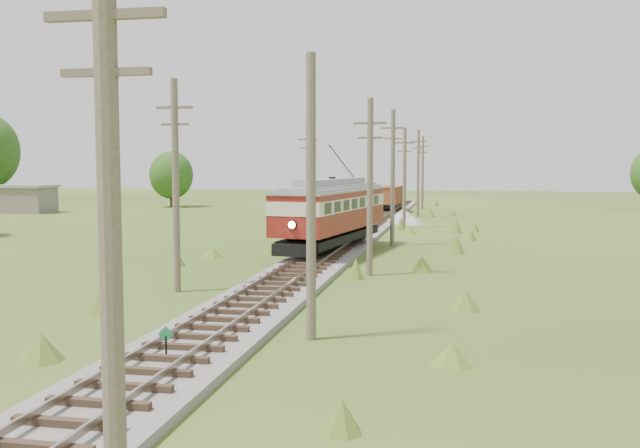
% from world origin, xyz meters
% --- Properties ---
extents(ground, '(260.00, 260.00, 0.00)m').
position_xyz_m(ground, '(0.00, 0.00, 0.00)').
color(ground, '#2C4715').
rests_on(ground, ground).
extents(railbed_main, '(3.60, 96.00, 0.57)m').
position_xyz_m(railbed_main, '(0.00, 34.00, 0.19)').
color(railbed_main, '#605B54').
rests_on(railbed_main, ground).
extents(switch_marker, '(0.45, 0.06, 1.08)m').
position_xyz_m(switch_marker, '(-0.20, 1.50, 0.63)').
color(switch_marker, black).
rests_on(switch_marker, ground).
extents(streetcar, '(5.00, 13.31, 6.02)m').
position_xyz_m(streetcar, '(-0.00, 26.11, 2.76)').
color(streetcar, black).
rests_on(streetcar, ground).
extents(gondola, '(2.76, 7.36, 2.40)m').
position_xyz_m(gondola, '(0.00, 62.50, 1.86)').
color(gondola, black).
rests_on(gondola, ground).
extents(gravel_pile, '(3.75, 3.98, 1.36)m').
position_xyz_m(gravel_pile, '(2.70, 48.75, 0.64)').
color(gravel_pile, gray).
rests_on(gravel_pile, ground).
extents(utility_pole_r_0, '(1.60, 0.30, 8.50)m').
position_xyz_m(utility_pole_r_0, '(3.20, -8.00, 4.37)').
color(utility_pole_r_0, brown).
rests_on(utility_pole_r_0, ground).
extents(utility_pole_r_1, '(0.30, 0.30, 8.80)m').
position_xyz_m(utility_pole_r_1, '(3.10, 5.00, 4.40)').
color(utility_pole_r_1, brown).
rests_on(utility_pole_r_1, ground).
extents(utility_pole_r_2, '(1.60, 0.30, 8.60)m').
position_xyz_m(utility_pole_r_2, '(3.30, 18.00, 4.42)').
color(utility_pole_r_2, brown).
rests_on(utility_pole_r_2, ground).
extents(utility_pole_r_3, '(1.60, 0.30, 9.00)m').
position_xyz_m(utility_pole_r_3, '(3.20, 31.00, 4.63)').
color(utility_pole_r_3, brown).
rests_on(utility_pole_r_3, ground).
extents(utility_pole_r_4, '(1.60, 0.30, 8.40)m').
position_xyz_m(utility_pole_r_4, '(3.00, 44.00, 4.32)').
color(utility_pole_r_4, brown).
rests_on(utility_pole_r_4, ground).
extents(utility_pole_r_5, '(1.60, 0.30, 8.90)m').
position_xyz_m(utility_pole_r_5, '(3.40, 57.00, 4.58)').
color(utility_pole_r_5, brown).
rests_on(utility_pole_r_5, ground).
extents(utility_pole_r_6, '(1.60, 0.30, 8.70)m').
position_xyz_m(utility_pole_r_6, '(3.20, 70.00, 4.47)').
color(utility_pole_r_6, brown).
rests_on(utility_pole_r_6, ground).
extents(utility_pole_l_a, '(1.60, 0.30, 9.00)m').
position_xyz_m(utility_pole_l_a, '(-4.20, 12.00, 4.63)').
color(utility_pole_l_a, brown).
rests_on(utility_pole_l_a, ground).
extents(utility_pole_l_b, '(1.60, 0.30, 8.60)m').
position_xyz_m(utility_pole_l_b, '(-4.50, 40.00, 4.42)').
color(utility_pole_l_b, brown).
rests_on(utility_pole_l_b, ground).
extents(tree_mid_a, '(5.46, 5.46, 7.03)m').
position_xyz_m(tree_mid_a, '(-28.00, 68.00, 4.02)').
color(tree_mid_a, '#38281C').
rests_on(tree_mid_a, ground).
extents(shed, '(6.40, 4.40, 3.10)m').
position_xyz_m(shed, '(-40.00, 55.00, 1.57)').
color(shed, slate).
rests_on(shed, ground).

